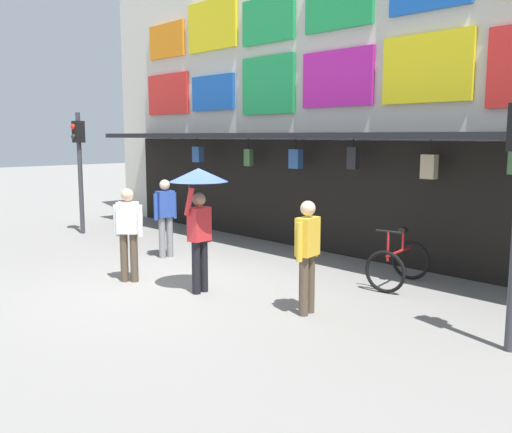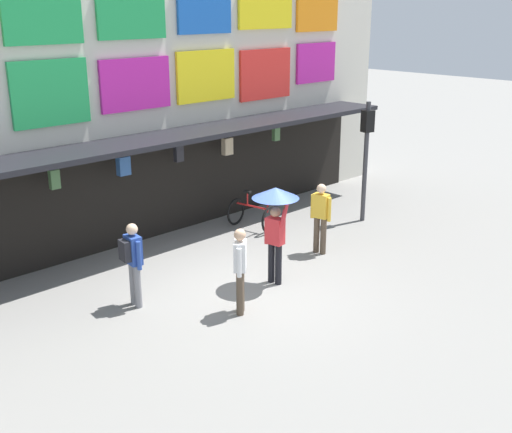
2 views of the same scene
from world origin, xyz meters
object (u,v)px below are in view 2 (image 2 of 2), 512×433
(pedestrian_in_green, at_px, (133,259))
(traffic_light_far, at_px, (366,142))
(pedestrian_in_red, at_px, (321,215))
(pedestrian_with_umbrella, at_px, (275,208))
(bicycle_parked, at_px, (253,214))
(pedestrian_in_yellow, at_px, (240,266))

(pedestrian_in_green, bearing_deg, traffic_light_far, 0.50)
(traffic_light_far, height_order, pedestrian_in_red, traffic_light_far)
(pedestrian_in_red, bearing_deg, traffic_light_far, 15.74)
(pedestrian_with_umbrella, xyz_separation_m, pedestrian_in_green, (-2.70, 1.14, -0.66))
(traffic_light_far, bearing_deg, pedestrian_with_umbrella, -165.44)
(pedestrian_in_red, relative_size, pedestrian_in_green, 1.00)
(traffic_light_far, bearing_deg, pedestrian_in_green, -179.50)
(bicycle_parked, height_order, pedestrian_in_yellow, pedestrian_in_yellow)
(traffic_light_far, distance_m, pedestrian_with_umbrella, 4.80)
(pedestrian_in_red, xyz_separation_m, pedestrian_with_umbrella, (-1.97, -0.45, 0.69))
(pedestrian_in_red, xyz_separation_m, pedestrian_in_green, (-4.68, 0.68, 0.04))
(pedestrian_with_umbrella, bearing_deg, pedestrian_in_red, 12.95)
(bicycle_parked, distance_m, pedestrian_with_umbrella, 3.65)
(pedestrian_with_umbrella, relative_size, pedestrian_in_yellow, 1.24)
(traffic_light_far, height_order, pedestrian_in_green, traffic_light_far)
(pedestrian_in_red, distance_m, pedestrian_with_umbrella, 2.14)
(pedestrian_in_yellow, bearing_deg, traffic_light_far, 15.60)
(traffic_light_far, distance_m, bicycle_parked, 3.50)
(pedestrian_in_yellow, bearing_deg, pedestrian_with_umbrella, 18.91)
(pedestrian_in_red, bearing_deg, pedestrian_in_yellow, -164.50)
(bicycle_parked, bearing_deg, pedestrian_in_yellow, -136.71)
(pedestrian_in_red, xyz_separation_m, pedestrian_in_yellow, (-3.41, -0.94, 0.00))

